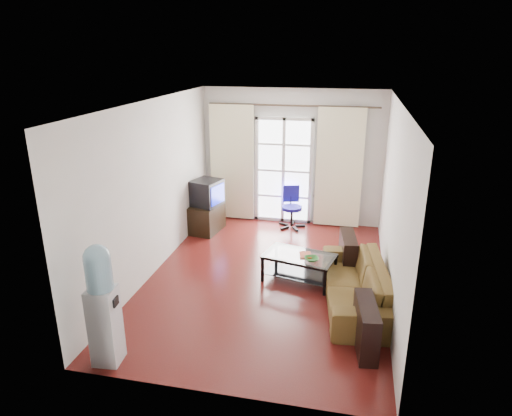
{
  "coord_description": "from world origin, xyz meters",
  "views": [
    {
      "loc": [
        1.2,
        -6.28,
        3.41
      ],
      "look_at": [
        -0.24,
        0.35,
        1.03
      ],
      "focal_mm": 32.0,
      "sensor_mm": 36.0,
      "label": 1
    }
  ],
  "objects": [
    {
      "name": "wall_right",
      "position": [
        1.8,
        0.0,
        1.35
      ],
      "size": [
        0.02,
        5.2,
        2.7
      ],
      "primitive_type": "cube",
      "color": "silver",
      "rests_on": "floor"
    },
    {
      "name": "wall_back",
      "position": [
        0.0,
        2.6,
        1.35
      ],
      "size": [
        3.6,
        0.02,
        2.7
      ],
      "primitive_type": "cube",
      "color": "silver",
      "rests_on": "floor"
    },
    {
      "name": "curtain_rod",
      "position": [
        0.0,
        2.5,
        2.38
      ],
      "size": [
        3.3,
        0.04,
        0.04
      ],
      "primitive_type": "cylinder",
      "rotation": [
        0.0,
        1.57,
        0.0
      ],
      "color": "#4C3F2D",
      "rests_on": "wall_back"
    },
    {
      "name": "floor",
      "position": [
        0.0,
        0.0,
        0.0
      ],
      "size": [
        5.2,
        5.2,
        0.0
      ],
      "primitive_type": "plane",
      "color": "maroon",
      "rests_on": "ground"
    },
    {
      "name": "curtain_right",
      "position": [
        0.95,
        2.48,
        1.2
      ],
      "size": [
        0.9,
        0.07,
        2.35
      ],
      "primitive_type": "cube",
      "color": "#FFFCCD",
      "rests_on": "curtain_rod"
    },
    {
      "name": "tv_stand",
      "position": [
        -1.52,
        1.69,
        0.27
      ],
      "size": [
        0.59,
        0.8,
        0.54
      ],
      "primitive_type": "cube",
      "rotation": [
        0.0,
        0.0,
        -0.14
      ],
      "color": "black",
      "rests_on": "floor"
    },
    {
      "name": "curtain_left",
      "position": [
        -1.2,
        2.48,
        1.2
      ],
      "size": [
        0.9,
        0.07,
        2.35
      ],
      "primitive_type": "cube",
      "color": "#FFFCCD",
      "rests_on": "curtain_rod"
    },
    {
      "name": "task_chair",
      "position": [
        0.07,
        2.26,
        0.24
      ],
      "size": [
        0.69,
        0.69,
        0.83
      ],
      "rotation": [
        0.0,
        0.0,
        0.26
      ],
      "color": "black",
      "rests_on": "floor"
    },
    {
      "name": "wall_left",
      "position": [
        -1.8,
        0.0,
        1.35
      ],
      "size": [
        0.02,
        5.2,
        2.7
      ],
      "primitive_type": "cube",
      "color": "silver",
      "rests_on": "floor"
    },
    {
      "name": "remote",
      "position": [
        0.6,
        0.05,
        0.44
      ],
      "size": [
        0.16,
        0.09,
        0.02
      ],
      "primitive_type": "cube",
      "rotation": [
        0.0,
        0.0,
        0.32
      ],
      "color": "black",
      "rests_on": "coffee_table"
    },
    {
      "name": "wall_front",
      "position": [
        0.0,
        -2.6,
        1.35
      ],
      "size": [
        3.6,
        0.02,
        2.7
      ],
      "primitive_type": "cube",
      "color": "silver",
      "rests_on": "floor"
    },
    {
      "name": "water_cooler",
      "position": [
        -1.39,
        -2.35,
        0.76
      ],
      "size": [
        0.33,
        0.32,
        1.46
      ],
      "rotation": [
        0.0,
        0.0,
        0.09
      ],
      "color": "silver",
      "rests_on": "floor"
    },
    {
      "name": "radiator",
      "position": [
        0.8,
        2.5,
        0.33
      ],
      "size": [
        0.64,
        0.12,
        0.64
      ],
      "primitive_type": "cube",
      "color": "gray",
      "rests_on": "floor"
    },
    {
      "name": "bowl",
      "position": [
        0.7,
        -0.11,
        0.45
      ],
      "size": [
        0.34,
        0.34,
        0.05
      ],
      "primitive_type": "imported",
      "rotation": [
        0.0,
        0.0,
        0.32
      ],
      "color": "green",
      "rests_on": "coffee_table"
    },
    {
      "name": "book",
      "position": [
        0.51,
        0.02,
        0.44
      ],
      "size": [
        0.26,
        0.3,
        0.02
      ],
      "primitive_type": "imported",
      "rotation": [
        0.0,
        0.0,
        0.18
      ],
      "color": "#A82814",
      "rests_on": "coffee_table"
    },
    {
      "name": "french_door",
      "position": [
        -0.15,
        2.54,
        1.07
      ],
      "size": [
        1.16,
        0.06,
        2.15
      ],
      "color": "white",
      "rests_on": "wall_back"
    },
    {
      "name": "ceiling",
      "position": [
        0.0,
        0.0,
        2.7
      ],
      "size": [
        5.2,
        5.2,
        0.0
      ],
      "primitive_type": "plane",
      "rotation": [
        3.14,
        0.0,
        0.0
      ],
      "color": "white",
      "rests_on": "wall_back"
    },
    {
      "name": "coffee_table",
      "position": [
        0.51,
        0.04,
        0.28
      ],
      "size": [
        1.16,
        0.83,
        0.43
      ],
      "rotation": [
        0.0,
        0.0,
        -0.23
      ],
      "color": "silver",
      "rests_on": "floor"
    },
    {
      "name": "sofa",
      "position": [
        1.36,
        -0.45,
        0.3
      ],
      "size": [
        2.26,
        1.32,
        0.6
      ],
      "primitive_type": "imported",
      "rotation": [
        0.0,
        0.0,
        -1.44
      ],
      "color": "brown",
      "rests_on": "floor"
    },
    {
      "name": "crt_tv",
      "position": [
        -1.52,
        1.7,
        0.79
      ],
      "size": [
        0.64,
        0.65,
        0.49
      ],
      "rotation": [
        0.0,
        0.0,
        -0.29
      ],
      "color": "black",
      "rests_on": "tv_stand"
    }
  ]
}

